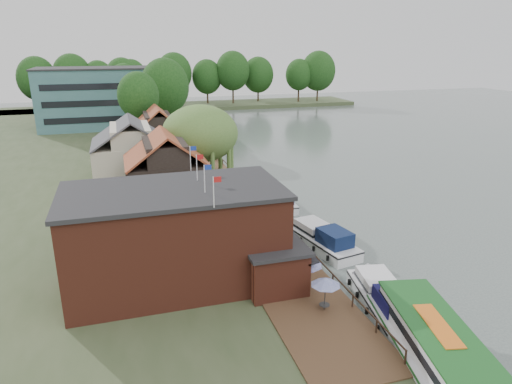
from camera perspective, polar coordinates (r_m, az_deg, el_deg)
ground at (r=41.07m, az=13.10°, el=-8.23°), size 260.00×260.00×0.00m
land_bank at (r=69.69m, az=-25.17°, el=1.89°), size 50.00×140.00×1.00m
quay_deck at (r=46.26m, az=-1.66°, el=-3.26°), size 6.00×50.00×0.10m
quay_rail at (r=47.27m, az=1.34°, el=-2.19°), size 0.20×49.00×1.00m
pub at (r=33.75m, az=-6.66°, el=-5.12°), size 20.00×11.00×7.30m
hotel_block at (r=102.22m, az=-18.66°, el=11.13°), size 25.40×12.40×12.30m
cottage_a at (r=47.52m, az=-11.17°, el=2.32°), size 8.60×7.60×8.50m
cottage_b at (r=57.05m, az=-15.25°, el=4.65°), size 9.60×8.60×8.50m
cottage_c at (r=66.04m, az=-12.08°, el=6.66°), size 7.60×7.60×8.50m
willow at (r=52.67m, az=-6.93°, el=5.15°), size 8.60×8.60×10.43m
umbrella_0 at (r=30.88m, az=8.63°, el=-12.46°), size 1.97×1.97×2.38m
umbrella_1 at (r=33.14m, az=6.31°, el=-10.09°), size 2.26×2.26×2.38m
umbrella_2 at (r=37.02m, az=3.38°, el=-6.85°), size 2.38×2.38×2.38m
umbrella_3 at (r=39.66m, az=2.99°, el=-5.09°), size 2.01×2.01×2.38m
umbrella_4 at (r=40.59m, az=0.30°, el=-4.51°), size 2.06×2.06×2.38m
umbrella_5 at (r=44.05m, az=-0.01°, el=-2.65°), size 2.31×2.31×2.38m
cruiser_0 at (r=33.78m, az=15.69°, el=-12.31°), size 4.85×10.08×2.33m
cruiser_1 at (r=42.20m, az=8.26°, el=-5.42°), size 4.96×10.21×2.37m
cruiser_2 at (r=52.63m, az=2.70°, el=-0.57°), size 3.04×8.98×2.13m
cruiser_3 at (r=58.66m, az=-1.00°, el=1.44°), size 5.16×9.54×2.17m
tour_boat at (r=28.47m, az=22.05°, el=-18.44°), size 6.92×14.68×3.09m
swan at (r=32.06m, az=21.54°, el=-16.76°), size 0.44×0.44×0.44m
bank_tree_0 at (r=73.30m, az=-14.32°, el=9.37°), size 6.25×6.25×12.95m
bank_tree_1 at (r=83.47m, az=-11.22°, el=11.16°), size 8.42×8.42×14.60m
bank_tree_2 at (r=91.46m, az=-12.06°, el=10.93°), size 8.07×8.07×12.22m
bank_tree_3 at (r=110.82m, az=-16.02°, el=11.95°), size 6.33×6.33×12.70m
bank_tree_4 at (r=117.20m, az=-16.27°, el=12.50°), size 7.84×7.84×13.81m
bank_tree_5 at (r=126.18m, az=-15.09°, el=12.25°), size 6.30×6.30×10.79m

